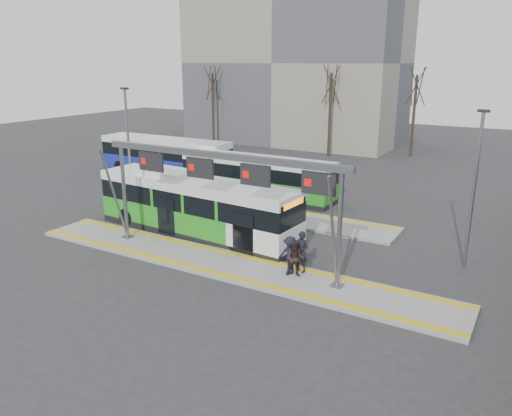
% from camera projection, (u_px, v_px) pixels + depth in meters
% --- Properties ---
extents(ground, '(120.00, 120.00, 0.00)m').
position_uv_depth(ground, '(225.00, 266.00, 23.57)').
color(ground, '#2D2D30').
rests_on(ground, ground).
extents(platform_main, '(22.00, 3.00, 0.15)m').
position_uv_depth(platform_main, '(225.00, 264.00, 23.54)').
color(platform_main, gray).
rests_on(platform_main, ground).
extents(platform_second, '(20.00, 3.00, 0.15)m').
position_uv_depth(platform_second, '(242.00, 210.00, 32.10)').
color(platform_second, gray).
rests_on(platform_second, ground).
extents(tactile_main, '(22.00, 2.65, 0.02)m').
position_uv_depth(tactile_main, '(225.00, 263.00, 23.52)').
color(tactile_main, yellow).
rests_on(tactile_main, platform_main).
extents(tactile_second, '(20.00, 0.35, 0.02)m').
position_uv_depth(tactile_second, '(251.00, 204.00, 33.02)').
color(tactile_second, yellow).
rests_on(tactile_second, platform_second).
extents(gantry, '(13.00, 1.68, 5.20)m').
position_uv_depth(gantry, '(220.00, 175.00, 22.72)').
color(gantry, slate).
rests_on(gantry, platform_main).
extents(apartment_block, '(24.50, 12.50, 18.40)m').
position_uv_depth(apartment_block, '(296.00, 61.00, 57.49)').
color(apartment_block, gray).
rests_on(apartment_block, ground).
extents(hero_bus, '(12.54, 3.45, 3.41)m').
position_uv_depth(hero_bus, '(195.00, 207.00, 27.53)').
color(hero_bus, black).
rests_on(hero_bus, ground).
extents(bg_bus_green, '(11.33, 2.41, 2.83)m').
position_uv_depth(bg_bus_green, '(257.00, 177.00, 35.16)').
color(bg_bus_green, black).
rests_on(bg_bus_green, ground).
extents(bg_bus_blue, '(11.85, 2.81, 3.08)m').
position_uv_depth(bg_bus_blue, '(165.00, 157.00, 41.78)').
color(bg_bus_blue, black).
rests_on(bg_bus_blue, ground).
extents(passenger_a, '(0.76, 0.57, 1.89)m').
position_uv_depth(passenger_a, '(301.00, 252.00, 22.31)').
color(passenger_a, black).
rests_on(passenger_a, platform_main).
extents(passenger_b, '(0.95, 0.83, 1.65)m').
position_uv_depth(passenger_b, '(295.00, 259.00, 21.86)').
color(passenger_b, '#2E1F1E').
rests_on(passenger_b, platform_main).
extents(passenger_c, '(1.18, 0.75, 1.74)m').
position_uv_depth(passenger_c, '(290.00, 255.00, 22.15)').
color(passenger_c, black).
rests_on(passenger_c, platform_main).
extents(tree_left, '(1.40, 1.40, 9.24)m').
position_uv_depth(tree_left, '(331.00, 85.00, 48.49)').
color(tree_left, '#382B21').
rests_on(tree_left, ground).
extents(tree_mid, '(1.40, 1.40, 9.01)m').
position_uv_depth(tree_mid, '(416.00, 87.00, 48.44)').
color(tree_mid, '#382B21').
rests_on(tree_mid, ground).
extents(tree_far, '(1.40, 1.40, 9.01)m').
position_uv_depth(tree_far, '(212.00, 83.00, 55.35)').
color(tree_far, '#382B21').
rests_on(tree_far, ground).
extents(lamp_west, '(0.50, 0.25, 7.76)m').
position_uv_depth(lamp_west, '(129.00, 148.00, 30.87)').
color(lamp_west, slate).
rests_on(lamp_west, ground).
extents(lamp_east, '(0.50, 0.25, 7.31)m').
position_uv_depth(lamp_east, '(474.00, 187.00, 22.31)').
color(lamp_east, slate).
rests_on(lamp_east, ground).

